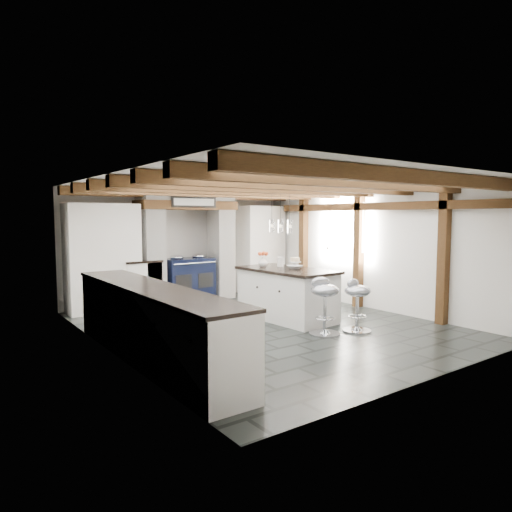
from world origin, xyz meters
TOP-DOWN VIEW (x-y plane):
  - ground at (0.00, 0.00)m, footprint 6.00×6.00m
  - room_shell at (-0.61, 1.42)m, footprint 6.00×6.03m
  - range_cooker at (0.00, 2.68)m, footprint 1.00×0.63m
  - kitchen_island at (0.59, 0.18)m, footprint 1.02×1.81m
  - bar_stool_near at (0.90, -1.12)m, footprint 0.46×0.46m
  - bar_stool_far at (0.37, -0.96)m, footprint 0.54×0.54m

SIDE VIEW (x-z plane):
  - ground at x=0.00m, z-range 0.00..0.00m
  - kitchen_island at x=0.59m, z-range -0.14..1.03m
  - range_cooker at x=0.00m, z-range -0.03..0.96m
  - bar_stool_near at x=0.90m, z-range 0.10..0.91m
  - bar_stool_far at x=0.37m, z-range 0.10..0.96m
  - room_shell at x=-0.61m, z-range -1.93..4.07m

